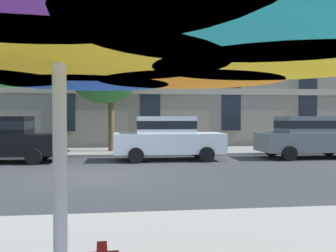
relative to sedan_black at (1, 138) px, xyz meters
name	(u,v)px	position (x,y,z in m)	size (l,w,h in m)	color
ground_plane	(94,176)	(3.81, -3.70, -0.95)	(120.00, 120.00, 0.00)	#38383A
sidewalk_far	(106,152)	(3.81, 3.10, -0.89)	(56.00, 3.60, 0.12)	gray
apartment_building	(112,52)	(3.81, 11.29, 5.45)	(46.02, 12.08, 12.80)	gray
sedan_black	(1,138)	(0.00, 0.00, 0.00)	(4.40, 1.98, 1.78)	black
sedan_white	(168,137)	(6.45, 0.00, 0.00)	(4.40, 1.98, 1.78)	silver
sedan_gray	(309,136)	(12.53, 0.00, 0.00)	(4.40, 1.98, 1.78)	slate
street_tree_middle	(107,67)	(3.86, 2.96, 3.20)	(3.64, 3.63, 6.02)	brown
patio_umbrella	(59,14)	(4.47, -12.70, 1.23)	(3.14, 3.14, 2.45)	silver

